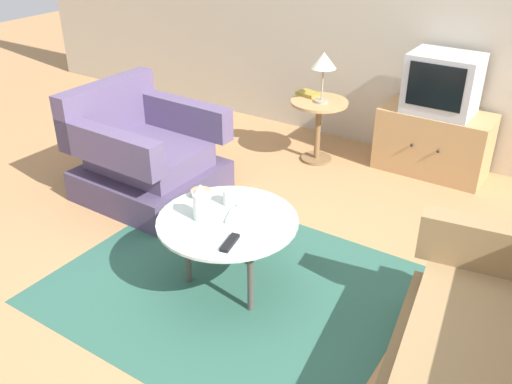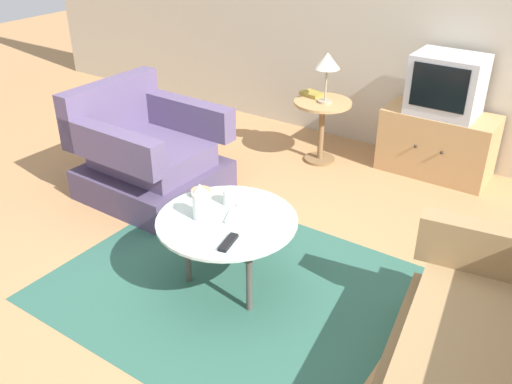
# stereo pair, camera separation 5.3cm
# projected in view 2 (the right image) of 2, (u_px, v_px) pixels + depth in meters

# --- Properties ---
(ground_plane) EXTENTS (16.00, 16.00, 0.00)m
(ground_plane) POSITION_uv_depth(u_px,v_px,m) (248.00, 282.00, 3.45)
(ground_plane) COLOR #AD7F51
(area_rug) EXTENTS (2.03, 1.72, 0.00)m
(area_rug) POSITION_uv_depth(u_px,v_px,m) (229.00, 285.00, 3.43)
(area_rug) COLOR #2D5B4C
(area_rug) RESTS_ON ground
(armchair) EXTENTS (0.96, 0.92, 0.85)m
(armchair) POSITION_uv_depth(u_px,v_px,m) (147.00, 157.00, 4.34)
(armchair) COLOR #4B3E5C
(armchair) RESTS_ON ground
(coffee_table) EXTENTS (0.82, 0.82, 0.48)m
(coffee_table) POSITION_uv_depth(u_px,v_px,m) (227.00, 225.00, 3.22)
(coffee_table) COLOR #B2C6C1
(coffee_table) RESTS_ON ground
(side_table) EXTENTS (0.49, 0.49, 0.55)m
(side_table) POSITION_uv_depth(u_px,v_px,m) (322.00, 118.00, 4.81)
(side_table) COLOR tan
(side_table) RESTS_ON ground
(tv_stand) EXTENTS (0.90, 0.46, 0.54)m
(tv_stand) POSITION_uv_depth(u_px,v_px,m) (437.00, 143.00, 4.66)
(tv_stand) COLOR tan
(tv_stand) RESTS_ON ground
(television) EXTENTS (0.54, 0.42, 0.48)m
(television) POSITION_uv_depth(u_px,v_px,m) (447.00, 85.00, 4.41)
(television) COLOR #B7B7BC
(television) RESTS_ON tv_stand
(table_lamp) EXTENTS (0.21, 0.21, 0.42)m
(table_lamp) POSITION_uv_depth(u_px,v_px,m) (327.00, 63.00, 4.54)
(table_lamp) COLOR #9E937A
(table_lamp) RESTS_ON side_table
(vase) EXTENTS (0.10, 0.10, 0.22)m
(vase) POSITION_uv_depth(u_px,v_px,m) (201.00, 202.00, 3.16)
(vase) COLOR white
(vase) RESTS_ON coffee_table
(mug) EXTENTS (0.13, 0.08, 0.09)m
(mug) POSITION_uv_depth(u_px,v_px,m) (230.00, 197.00, 3.32)
(mug) COLOR white
(mug) RESTS_ON coffee_table
(bowl) EXTENTS (0.12, 0.12, 0.04)m
(bowl) POSITION_uv_depth(u_px,v_px,m) (201.00, 193.00, 3.42)
(bowl) COLOR tan
(bowl) RESTS_ON coffee_table
(tv_remote_dark) EXTENTS (0.08, 0.17, 0.02)m
(tv_remote_dark) POSITION_uv_depth(u_px,v_px,m) (228.00, 242.00, 2.97)
(tv_remote_dark) COLOR black
(tv_remote_dark) RESTS_ON coffee_table
(tv_remote_silver) EXTENTS (0.10, 0.16, 0.02)m
(tv_remote_silver) POSITION_uv_depth(u_px,v_px,m) (232.00, 216.00, 3.21)
(tv_remote_silver) COLOR #B2B2B7
(tv_remote_silver) RESTS_ON coffee_table
(book) EXTENTS (0.21, 0.18, 0.03)m
(book) POSITION_uv_depth(u_px,v_px,m) (312.00, 94.00, 4.86)
(book) COLOR olive
(book) RESTS_ON side_table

